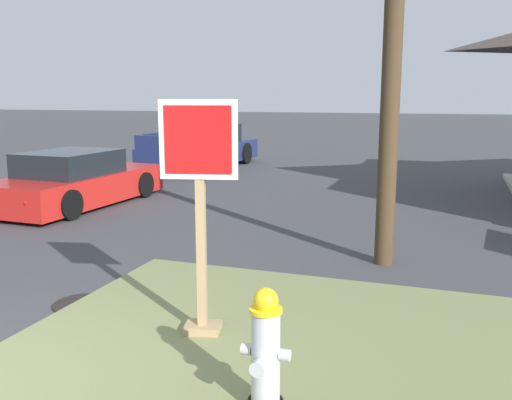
{
  "coord_description": "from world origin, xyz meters",
  "views": [
    {
      "loc": [
        3.71,
        -2.99,
        2.45
      ],
      "look_at": [
        1.46,
        3.42,
        1.18
      ],
      "focal_mm": 39.03,
      "sensor_mm": 36.0,
      "label": 1
    }
  ],
  "objects_px": {
    "fire_hydrant": "(265,353)",
    "manhole_cover": "(83,304)",
    "parked_sedan_red": "(76,182)",
    "stop_sign": "(200,221)",
    "pickup_truck_navy": "(203,150)"
  },
  "relations": [
    {
      "from": "fire_hydrant",
      "to": "manhole_cover",
      "type": "distance_m",
      "value": 3.26
    },
    {
      "from": "manhole_cover",
      "to": "parked_sedan_red",
      "type": "distance_m",
      "value": 6.5
    },
    {
      "from": "manhole_cover",
      "to": "fire_hydrant",
      "type": "bearing_deg",
      "value": -28.75
    },
    {
      "from": "fire_hydrant",
      "to": "parked_sedan_red",
      "type": "height_order",
      "value": "parked_sedan_red"
    },
    {
      "from": "stop_sign",
      "to": "manhole_cover",
      "type": "distance_m",
      "value": 2.19
    },
    {
      "from": "parked_sedan_red",
      "to": "pickup_truck_navy",
      "type": "height_order",
      "value": "pickup_truck_navy"
    },
    {
      "from": "manhole_cover",
      "to": "parked_sedan_red",
      "type": "bearing_deg",
      "value": 127.48
    },
    {
      "from": "pickup_truck_navy",
      "to": "stop_sign",
      "type": "bearing_deg",
      "value": -65.32
    },
    {
      "from": "parked_sedan_red",
      "to": "pickup_truck_navy",
      "type": "xyz_separation_m",
      "value": [
        -0.14,
        7.18,
        0.07
      ]
    },
    {
      "from": "stop_sign",
      "to": "manhole_cover",
      "type": "xyz_separation_m",
      "value": [
        -1.76,
        0.41,
        -1.24
      ]
    },
    {
      "from": "fire_hydrant",
      "to": "manhole_cover",
      "type": "xyz_separation_m",
      "value": [
        -2.82,
        1.55,
        -0.54
      ]
    },
    {
      "from": "stop_sign",
      "to": "pickup_truck_navy",
      "type": "xyz_separation_m",
      "value": [
        -5.85,
        12.72,
        -0.63
      ]
    },
    {
      "from": "fire_hydrant",
      "to": "pickup_truck_navy",
      "type": "distance_m",
      "value": 15.49
    },
    {
      "from": "parked_sedan_red",
      "to": "manhole_cover",
      "type": "bearing_deg",
      "value": -52.52
    },
    {
      "from": "fire_hydrant",
      "to": "manhole_cover",
      "type": "height_order",
      "value": "fire_hydrant"
    }
  ]
}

